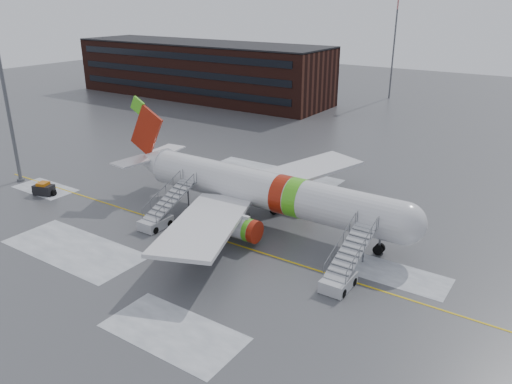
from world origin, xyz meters
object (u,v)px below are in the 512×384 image
Objects in this scene: baggage_tractor at (44,189)px; pushback_tug at (198,220)px; airliner at (259,190)px; light_mast_near at (2,79)px; airstair_fwd at (343,272)px; airstair_aft at (161,216)px.

pushback_tug is at bearing 8.69° from baggage_tractor.
airliner is 26.32m from baggage_tractor.
airliner reaches higher than pushback_tug.
airstair_fwd is at bearing 0.33° from light_mast_near.
airliner is at bearing 40.72° from airstair_aft.
airliner is at bearing 49.21° from pushback_tug.
pushback_tug reaches higher than baggage_tractor.
baggage_tractor is (-20.73, -3.17, -0.13)m from pushback_tug.
light_mast_near is (-27.42, -1.94, 11.94)m from pushback_tug.
pushback_tug is at bearing 174.15° from airstair_fwd.
pushback_tug is (3.42, 1.69, -0.29)m from airstair_aft.
baggage_tractor is (-17.32, -1.48, -0.42)m from airstair_aft.
airliner is at bearing 12.12° from light_mast_near.
airliner is 11.39× the size of baggage_tractor.
baggage_tractor is at bearing -10.38° from light_mast_near.
airstair_aft is 26.69m from light_mast_near.
airliner is at bearing 17.83° from baggage_tractor.
pushback_tug is at bearing 4.05° from light_mast_near.
airstair_aft is at bearing 4.87° from baggage_tractor.
airliner is 1.43× the size of light_mast_near.
pushback_tug is 0.14× the size of light_mast_near.
baggage_tractor is at bearing -162.17° from airliner.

